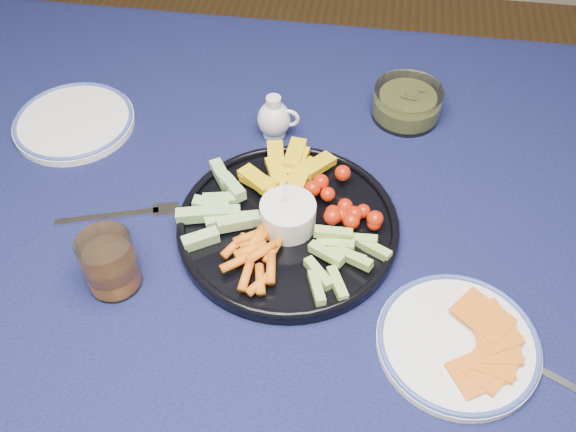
# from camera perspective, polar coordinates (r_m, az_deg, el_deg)

# --- Properties ---
(dining_table) EXTENTS (1.67, 1.07, 0.75)m
(dining_table) POSITION_cam_1_polar(r_m,az_deg,el_deg) (1.06, -0.77, -3.00)
(dining_table) COLOR #462617
(dining_table) RESTS_ON ground
(crudite_platter) EXTENTS (0.33, 0.33, 0.11)m
(crudite_platter) POSITION_cam_1_polar(r_m,az_deg,el_deg) (0.96, -0.14, -0.63)
(crudite_platter) COLOR black
(crudite_platter) RESTS_ON dining_table
(creamer_pitcher) EXTENTS (0.07, 0.06, 0.08)m
(creamer_pitcher) POSITION_cam_1_polar(r_m,az_deg,el_deg) (1.10, -1.21, 8.64)
(creamer_pitcher) COLOR white
(creamer_pitcher) RESTS_ON dining_table
(pickle_bowl) EXTENTS (0.12, 0.12, 0.06)m
(pickle_bowl) POSITION_cam_1_polar(r_m,az_deg,el_deg) (1.16, 10.52, 9.75)
(pickle_bowl) COLOR white
(pickle_bowl) RESTS_ON dining_table
(cheese_plate) EXTENTS (0.21, 0.21, 0.03)m
(cheese_plate) POSITION_cam_1_polar(r_m,az_deg,el_deg) (0.88, 14.91, -10.71)
(cheese_plate) COLOR white
(cheese_plate) RESTS_ON dining_table
(juice_tumbler) EXTENTS (0.08, 0.08, 0.09)m
(juice_tumbler) POSITION_cam_1_polar(r_m,az_deg,el_deg) (0.92, -15.51, -4.23)
(juice_tumbler) COLOR white
(juice_tumbler) RESTS_ON dining_table
(fork_left) EXTENTS (0.18, 0.07, 0.00)m
(fork_left) POSITION_cam_1_polar(r_m,az_deg,el_deg) (1.02, -14.01, 0.14)
(fork_left) COLOR silver
(fork_left) RESTS_ON dining_table
(fork_right) EXTENTS (0.16, 0.09, 0.00)m
(fork_right) POSITION_cam_1_polar(r_m,az_deg,el_deg) (0.90, 23.23, -13.43)
(fork_right) COLOR silver
(fork_right) RESTS_ON dining_table
(side_plate_extra) EXTENTS (0.21, 0.21, 0.02)m
(side_plate_extra) POSITION_cam_1_polar(r_m,az_deg,el_deg) (1.19, -18.49, 7.97)
(side_plate_extra) COLOR white
(side_plate_extra) RESTS_ON dining_table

